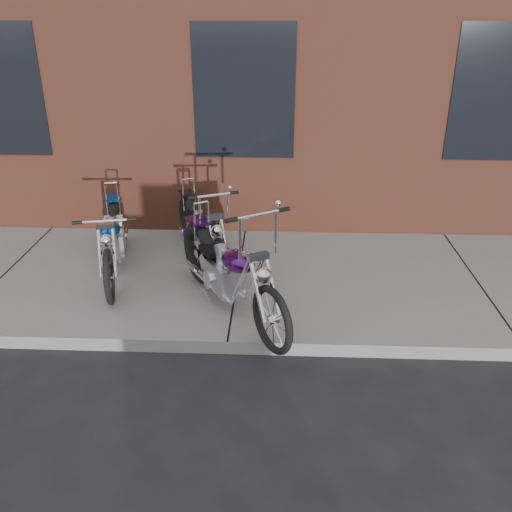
{
  "coord_description": "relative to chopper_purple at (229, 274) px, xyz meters",
  "views": [
    {
      "loc": [
        0.5,
        -4.64,
        3.28
      ],
      "look_at": [
        0.26,
        0.8,
        0.76
      ],
      "focal_mm": 38.0,
      "sensor_mm": 36.0,
      "label": 1
    }
  ],
  "objects": [
    {
      "name": "sidewalk",
      "position": [
        0.03,
        0.84,
        -0.52
      ],
      "size": [
        22.0,
        3.0,
        0.15
      ],
      "primitive_type": "cube",
      "color": "gray",
      "rests_on": "ground"
    },
    {
      "name": "chopper_blue",
      "position": [
        -1.57,
        0.95,
        -0.04
      ],
      "size": [
        0.71,
        2.23,
        0.98
      ],
      "rotation": [
        0.0,
        0.0,
        -1.35
      ],
      "color": "black",
      "rests_on": "sidewalk"
    },
    {
      "name": "chopper_third",
      "position": [
        -0.47,
        1.28,
        -0.04
      ],
      "size": [
        0.98,
        2.07,
        1.12
      ],
      "rotation": [
        0.0,
        0.0,
        -1.16
      ],
      "color": "black",
      "rests_on": "sidewalk"
    },
    {
      "name": "ground",
      "position": [
        0.03,
        -0.66,
        -0.59
      ],
      "size": [
        120.0,
        120.0,
        0.0
      ],
      "primitive_type": "plane",
      "color": "black",
      "rests_on": "ground"
    },
    {
      "name": "chopper_purple",
      "position": [
        0.0,
        0.0,
        0.0
      ],
      "size": [
        1.39,
        2.14,
        1.37
      ],
      "rotation": [
        0.0,
        0.0,
        -1.01
      ],
      "color": "black",
      "rests_on": "sidewalk"
    }
  ]
}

